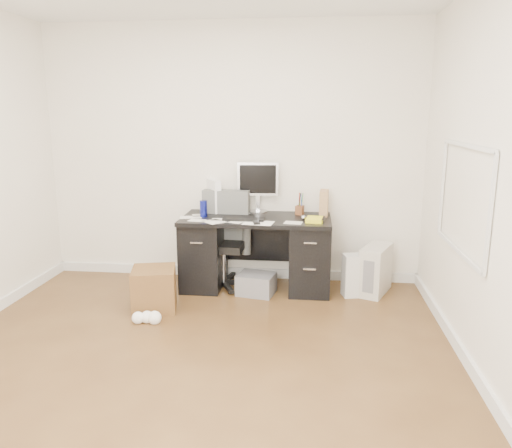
{
  "coord_description": "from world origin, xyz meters",
  "views": [
    {
      "loc": [
        0.84,
        -3.24,
        1.8
      ],
      "look_at": [
        0.35,
        1.2,
        0.78
      ],
      "focal_mm": 35.0,
      "sensor_mm": 36.0,
      "label": 1
    }
  ],
  "objects_px": {
    "lcd_monitor": "(258,187)",
    "pc_tower": "(376,270)",
    "desk": "(256,251)",
    "wicker_basket": "(154,289)",
    "office_chair": "(223,240)",
    "keyboard": "(244,219)"
  },
  "relations": [
    {
      "from": "keyboard",
      "to": "pc_tower",
      "type": "bearing_deg",
      "value": 7.2
    },
    {
      "from": "lcd_monitor",
      "to": "pc_tower",
      "type": "distance_m",
      "value": 1.47
    },
    {
      "from": "desk",
      "to": "lcd_monitor",
      "type": "xyz_separation_m",
      "value": [
        -0.01,
        0.25,
        0.62
      ]
    },
    {
      "from": "keyboard",
      "to": "wicker_basket",
      "type": "distance_m",
      "value": 1.09
    },
    {
      "from": "lcd_monitor",
      "to": "pc_tower",
      "type": "relative_size",
      "value": 1.12
    },
    {
      "from": "desk",
      "to": "wicker_basket",
      "type": "xyz_separation_m",
      "value": [
        -0.88,
        -0.67,
        -0.21
      ]
    },
    {
      "from": "keyboard",
      "to": "office_chair",
      "type": "bearing_deg",
      "value": 145.23
    },
    {
      "from": "office_chair",
      "to": "pc_tower",
      "type": "height_order",
      "value": "office_chair"
    },
    {
      "from": "desk",
      "to": "office_chair",
      "type": "xyz_separation_m",
      "value": [
        -0.34,
        0.02,
        0.1
      ]
    },
    {
      "from": "keyboard",
      "to": "pc_tower",
      "type": "height_order",
      "value": "keyboard"
    },
    {
      "from": "keyboard",
      "to": "wicker_basket",
      "type": "height_order",
      "value": "keyboard"
    },
    {
      "from": "desk",
      "to": "lcd_monitor",
      "type": "bearing_deg",
      "value": 91.91
    },
    {
      "from": "keyboard",
      "to": "wicker_basket",
      "type": "relative_size",
      "value": 1.06
    },
    {
      "from": "pc_tower",
      "to": "desk",
      "type": "bearing_deg",
      "value": -157.26
    },
    {
      "from": "desk",
      "to": "keyboard",
      "type": "height_order",
      "value": "keyboard"
    },
    {
      "from": "desk",
      "to": "office_chair",
      "type": "distance_m",
      "value": 0.36
    },
    {
      "from": "lcd_monitor",
      "to": "wicker_basket",
      "type": "bearing_deg",
      "value": -137.39
    },
    {
      "from": "lcd_monitor",
      "to": "office_chair",
      "type": "xyz_separation_m",
      "value": [
        -0.34,
        -0.23,
        -0.52
      ]
    },
    {
      "from": "lcd_monitor",
      "to": "office_chair",
      "type": "distance_m",
      "value": 0.66
    },
    {
      "from": "keyboard",
      "to": "wicker_basket",
      "type": "xyz_separation_m",
      "value": [
        -0.77,
        -0.51,
        -0.57
      ]
    },
    {
      "from": "desk",
      "to": "wicker_basket",
      "type": "distance_m",
      "value": 1.12
    },
    {
      "from": "office_chair",
      "to": "wicker_basket",
      "type": "height_order",
      "value": "office_chair"
    }
  ]
}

